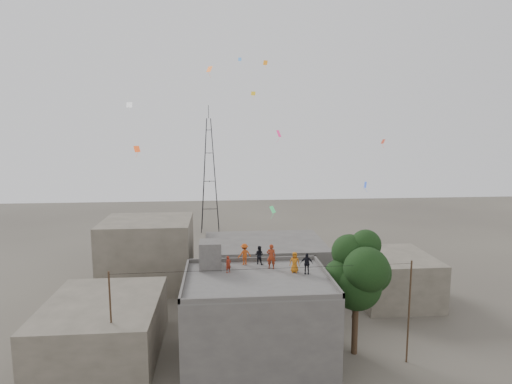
% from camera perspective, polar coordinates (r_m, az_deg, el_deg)
% --- Properties ---
extents(ground, '(140.00, 140.00, 0.00)m').
position_cam_1_polar(ground, '(32.48, 0.11, -21.64)').
color(ground, '#443F38').
rests_on(ground, ground).
extents(main_building, '(10.00, 8.00, 6.10)m').
position_cam_1_polar(main_building, '(31.07, 0.11, -16.76)').
color(main_building, '#4B4846').
rests_on(main_building, ground).
extents(parapet, '(10.00, 8.00, 0.30)m').
position_cam_1_polar(parapet, '(29.86, 0.11, -11.19)').
color(parapet, '#4B4846').
rests_on(parapet, main_building).
extents(stair_head_box, '(1.60, 1.80, 2.00)m').
position_cam_1_polar(stair_head_box, '(31.97, -6.09, -8.31)').
color(stair_head_box, '#4B4846').
rests_on(stair_head_box, main_building).
extents(neighbor_west, '(8.00, 10.00, 4.00)m').
position_cam_1_polar(neighbor_west, '(34.30, -19.70, -16.69)').
color(neighbor_west, '#575145').
rests_on(neighbor_west, ground).
extents(neighbor_north, '(12.00, 9.00, 5.00)m').
position_cam_1_polar(neighbor_north, '(44.45, 1.09, -9.68)').
color(neighbor_north, '#4B4846').
rests_on(neighbor_north, ground).
extents(neighbor_northwest, '(9.00, 8.00, 7.00)m').
position_cam_1_polar(neighbor_northwest, '(46.45, -14.21, -7.85)').
color(neighbor_northwest, '#575145').
rests_on(neighbor_northwest, ground).
extents(neighbor_east, '(7.00, 8.00, 4.40)m').
position_cam_1_polar(neighbor_east, '(43.77, 17.79, -10.79)').
color(neighbor_east, '#575145').
rests_on(neighbor_east, ground).
extents(tree, '(4.90, 4.60, 9.10)m').
position_cam_1_polar(tree, '(31.93, 13.52, -10.39)').
color(tree, black).
rests_on(tree, ground).
extents(utility_line, '(20.12, 0.62, 7.40)m').
position_cam_1_polar(utility_line, '(29.67, 1.34, -16.38)').
color(utility_line, black).
rests_on(utility_line, ground).
extents(transmission_tower, '(2.97, 2.97, 20.01)m').
position_cam_1_polar(transmission_tower, '(68.43, -6.22, 2.24)').
color(transmission_tower, black).
rests_on(transmission_tower, ground).
extents(person_red_adult, '(0.75, 0.57, 1.84)m').
position_cam_1_polar(person_red_adult, '(31.68, 2.04, -8.58)').
color(person_red_adult, maroon).
rests_on(person_red_adult, main_building).
extents(person_orange_child, '(0.81, 0.61, 1.49)m').
position_cam_1_polar(person_orange_child, '(31.03, 5.17, -9.31)').
color(person_orange_child, '#B56314').
rests_on(person_orange_child, main_building).
extents(person_dark_child, '(0.87, 0.81, 1.42)m').
position_cam_1_polar(person_dark_child, '(32.72, 0.42, -8.40)').
color(person_dark_child, black).
rests_on(person_dark_child, main_building).
extents(person_dark_adult, '(0.93, 0.52, 1.49)m').
position_cam_1_polar(person_dark_adult, '(30.82, 6.77, -9.45)').
color(person_dark_adult, black).
rests_on(person_dark_adult, main_building).
extents(person_orange_adult, '(1.18, 0.90, 1.62)m').
position_cam_1_polar(person_orange_adult, '(32.61, -1.55, -8.28)').
color(person_orange_adult, '#B64614').
rests_on(person_orange_adult, main_building).
extents(person_red_child, '(0.53, 0.50, 1.22)m').
position_cam_1_polar(person_red_child, '(30.96, -3.70, -9.59)').
color(person_red_child, maroon).
rests_on(person_red_child, main_building).
extents(kites, '(21.63, 14.24, 12.65)m').
position_cam_1_polar(kites, '(35.58, -0.31, 8.90)').
color(kites, '#FF531A').
rests_on(kites, ground).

